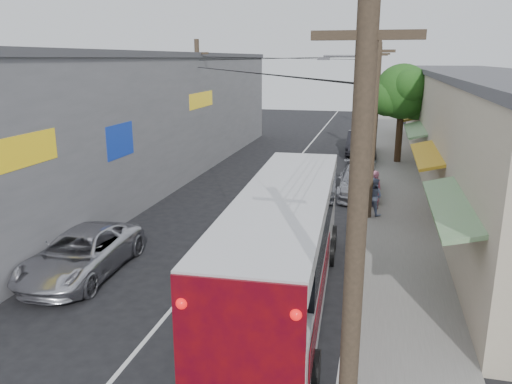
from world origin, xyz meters
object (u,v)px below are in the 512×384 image
jeepney (81,254)px  parked_car_far (359,143)px  coach_bus (285,244)px  pedestrian_near (374,190)px  parked_car_mid (363,156)px  parked_suv (359,182)px  pedestrian_far (374,196)px

jeepney → parked_car_far: size_ratio=1.04×
coach_bus → pedestrian_near: (2.40, 9.70, -0.71)m
jeepney → parked_car_far: bearing=69.3°
coach_bus → pedestrian_near: size_ratio=6.47×
parked_car_mid → coach_bus: bearing=-88.8°
parked_suv → pedestrian_near: pedestrian_near is taller
parked_car_far → pedestrian_far: size_ratio=2.97×
coach_bus → parked_car_mid: 20.12m
pedestrian_far → jeepney: bearing=74.6°
pedestrian_far → pedestrian_near: bearing=-58.4°
coach_bus → parked_car_mid: (1.56, 20.03, -1.09)m
parked_suv → parked_car_mid: bearing=88.9°
jeepney → pedestrian_near: 13.28m
parked_car_far → pedestrian_far: pedestrian_far is taller
coach_bus → parked_suv: size_ratio=2.31×
jeepney → parked_car_mid: bearing=64.7°
jeepney → coach_bus: bearing=-3.6°
jeepney → parked_car_far: (7.92, 24.07, 0.10)m
parked_car_far → pedestrian_near: (1.28, -14.50, 0.20)m
pedestrian_near → pedestrian_far: bearing=73.2°
parked_car_mid → pedestrian_near: size_ratio=2.08×
parked_car_mid → parked_car_far: (-0.44, 4.18, 0.19)m
pedestrian_near → pedestrian_far: size_ratio=1.07×
coach_bus → parked_car_far: bearing=84.8°
pedestrian_near → parked_car_mid: bearing=-102.1°
parked_car_far → pedestrian_far: (1.28, -15.49, 0.14)m
parked_car_mid → parked_car_far: bearing=101.7°
parked_suv → parked_car_far: 11.91m
parked_car_far → parked_car_mid: bearing=-84.1°
coach_bus → pedestrian_near: coach_bus is taller
coach_bus → pedestrian_near: bearing=73.6°
parked_car_mid → pedestrian_far: 11.35m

